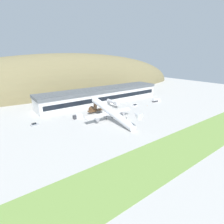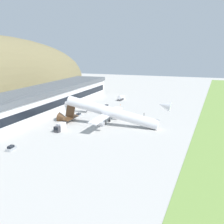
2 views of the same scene
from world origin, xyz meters
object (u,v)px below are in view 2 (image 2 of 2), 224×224
service_car_2 (79,115)px  fuel_truck (60,127)px  traffic_cone_1 (120,105)px  traffic_cone_0 (108,112)px  jetway_0 (79,105)px  cargo_airplane (110,113)px  service_car_1 (11,148)px  terminal_building (50,97)px  service_car_0 (106,107)px  box_truck (121,98)px

service_car_2 → fuel_truck: fuel_truck is taller
traffic_cone_1 → traffic_cone_0: bearing=179.7°
service_car_2 → fuel_truck: bearing=-170.2°
jetway_0 → traffic_cone_1: 29.19m
cargo_airplane → traffic_cone_0: (24.22, 9.83, -5.41)m
service_car_1 → traffic_cone_0: service_car_1 is taller
service_car_1 → traffic_cone_0: size_ratio=7.94×
fuel_truck → traffic_cone_0: bearing=-9.0°
traffic_cone_1 → terminal_building: bearing=126.2°
service_car_0 → fuel_truck: 51.52m
service_car_2 → traffic_cone_1: (33.53, -11.13, -0.31)m
terminal_building → service_car_0: bearing=-62.2°
service_car_0 → service_car_2: service_car_0 is taller
fuel_truck → jetway_0: bearing=13.2°
jetway_0 → service_car_2: size_ratio=3.54×
terminal_building → traffic_cone_1: (24.04, -32.86, -6.86)m
service_car_2 → terminal_building: bearing=66.4°
terminal_building → cargo_airplane: size_ratio=2.18×
terminal_building → service_car_1: terminal_building is taller
box_truck → traffic_cone_0: (-37.79, -4.65, -1.22)m
service_car_0 → traffic_cone_0: 12.83m
service_car_2 → traffic_cone_0: service_car_2 is taller
service_car_2 → traffic_cone_0: (12.32, -11.03, -0.31)m
traffic_cone_0 → traffic_cone_1: (21.20, -0.09, 0.00)m
terminal_building → cargo_airplane: (-21.38, -42.59, -1.45)m
cargo_airplane → service_car_1: (-42.33, 20.23, -5.00)m
traffic_cone_1 → cargo_airplane: bearing=-167.9°
service_car_1 → service_car_2: (54.23, 0.63, -0.10)m
service_car_1 → traffic_cone_0: 67.36m
jetway_0 → cargo_airplane: bearing=-129.9°
cargo_airplane → service_car_1: size_ratio=11.47×
box_truck → service_car_2: bearing=172.7°
fuel_truck → traffic_cone_1: size_ratio=10.86×
terminal_building → service_car_2: terminal_building is taller
traffic_cone_1 → box_truck: bearing=16.0°
cargo_airplane → service_car_1: 47.18m
box_truck → service_car_0: bearing=178.8°
cargo_airplane → traffic_cone_1: size_ratio=91.11×
terminal_building → service_car_2: 24.60m
traffic_cone_0 → box_truck: bearing=7.0°
service_car_2 → traffic_cone_0: size_ratio=6.91×
terminal_building → traffic_cone_1: bearing=-53.8°
traffic_cone_1 → fuel_truck: bearing=174.0°
cargo_airplane → fuel_truck: bearing=134.0°
jetway_0 → traffic_cone_1: bearing=-31.0°
terminal_building → service_car_2: bearing=-113.6°
cargo_airplane → terminal_building: bearing=63.3°
service_car_1 → fuel_truck: 27.10m
service_car_0 → service_car_1: bearing=176.2°
service_car_1 → box_truck: size_ratio=0.57×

